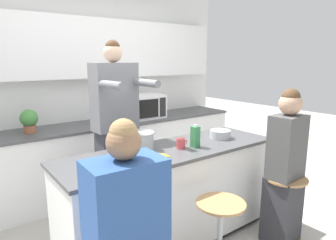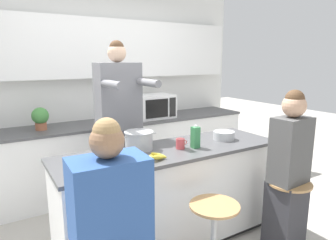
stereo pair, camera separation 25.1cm
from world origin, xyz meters
The scene contains 16 objects.
ground_plane centered at (0.00, 0.00, 0.00)m, with size 16.00×16.00×0.00m, color #B2ADA3.
wall_back centered at (0.00, 1.75, 1.54)m, with size 4.21×0.22×2.70m.
back_counter centered at (0.00, 1.45, 0.45)m, with size 3.90×0.63×0.89m.
kitchen_island centered at (0.00, 0.00, 0.46)m, with size 2.08×0.65×0.91m.
bar_stool_center centered at (0.00, -0.60, 0.35)m, with size 0.38×0.38×0.63m.
bar_stool_rightmost centered at (0.83, -0.62, 0.35)m, with size 0.38×0.38×0.63m.
person_cooking centered at (-0.25, 0.60, 0.93)m, with size 0.45×0.59×1.87m.
person_wrapped_blanket centered at (-0.81, -0.61, 0.65)m, with size 0.46×0.30×1.37m.
person_seated_near centered at (0.82, -0.61, 0.68)m, with size 0.34×0.28×1.44m.
cooking_pot centered at (-0.26, 0.14, 0.99)m, with size 0.34×0.26×0.16m.
fruit_bowl centered at (0.61, 0.00, 0.95)m, with size 0.21×0.21×0.08m.
coffee_cup_near centered at (0.07, -0.04, 0.95)m, with size 0.11×0.08×0.09m.
banana_bunch centered at (-0.27, -0.19, 0.93)m, with size 0.19×0.13×0.06m.
juice_carton centered at (0.20, -0.08, 1.00)m, with size 0.06×0.06×0.21m.
microwave centered at (0.58, 1.41, 1.05)m, with size 0.54×0.40×0.32m.
potted_plant centered at (-0.86, 1.45, 1.04)m, with size 0.19×0.19×0.26m.
Camera 1 is at (-1.57, -2.02, 1.69)m, focal length 32.00 mm.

